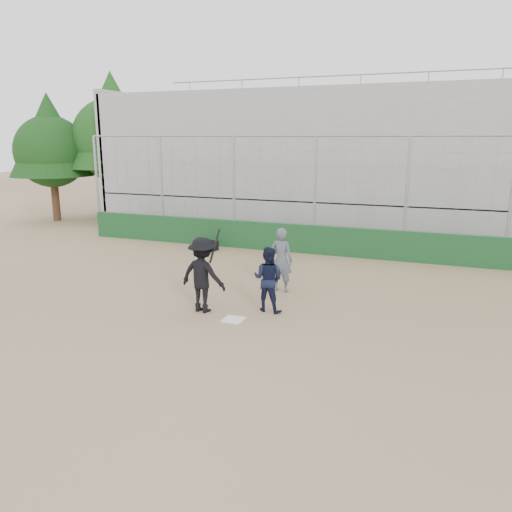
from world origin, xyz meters
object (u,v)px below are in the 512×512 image
(umpire, at_px, (281,263))
(batter_at_plate, at_px, (203,275))
(equipment_bag, at_px, (207,245))
(catcher_crouched, at_px, (268,290))

(umpire, bearing_deg, batter_at_plate, 68.46)
(equipment_bag, bearing_deg, catcher_crouched, -51.74)
(catcher_crouched, xyz_separation_m, equipment_bag, (-4.25, 5.39, -0.35))
(umpire, height_order, equipment_bag, umpire)
(batter_at_plate, relative_size, umpire, 1.25)
(batter_at_plate, bearing_deg, umpire, 60.50)
(batter_at_plate, height_order, equipment_bag, batter_at_plate)
(catcher_crouched, distance_m, umpire, 1.63)
(equipment_bag, bearing_deg, batter_at_plate, -64.27)
(catcher_crouched, height_order, equipment_bag, catcher_crouched)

